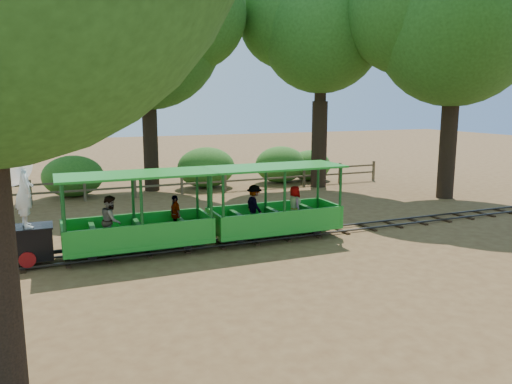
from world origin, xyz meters
name	(u,v)px	position (x,y,z in m)	size (l,w,h in m)	color
ground	(282,238)	(0.00, 0.00, 0.00)	(90.00, 90.00, 0.00)	olive
track	(282,235)	(0.00, 0.00, 0.07)	(22.00, 1.00, 0.10)	#3F3D3A
carriage_front	(137,224)	(-4.24, -0.02, 0.83)	(3.97, 1.62, 2.06)	green
carriage_rear	(273,211)	(-0.29, 0.03, 0.83)	(3.97, 1.62, 2.06)	green
oak_nc	(145,25)	(-2.03, 9.59, 7.22)	(8.19, 7.21, 10.16)	#2D2116
oak_ne	(320,25)	(5.47, 7.58, 7.38)	(6.98, 6.14, 9.91)	#2D2116
oak_e	(454,17)	(8.97, 3.09, 7.26)	(7.94, 6.99, 10.12)	#2D2116
fence	(204,180)	(0.00, 8.00, 0.58)	(18.10, 0.10, 1.00)	brown
shrub_west	(73,176)	(-5.36, 9.30, 0.87)	(2.52, 1.94, 1.75)	#2D6B1E
shrub_mid_w	(206,167)	(0.52, 9.30, 0.94)	(2.73, 2.10, 1.89)	#2D6B1E
shrub_mid_e	(310,165)	(6.01, 9.30, 0.77)	(2.23, 1.72, 1.55)	#2D6B1E
shrub_east	(281,164)	(4.36, 9.30, 0.90)	(2.60, 2.00, 1.80)	#2D6B1E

